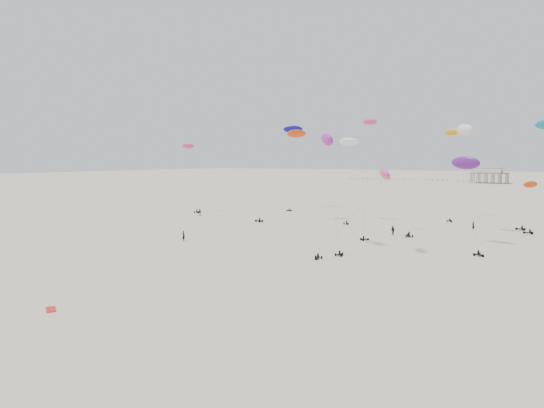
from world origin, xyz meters
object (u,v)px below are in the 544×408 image
Objects in this scene: pavilion_main at (489,176)px; rig_4 at (451,150)px; spectator_0 at (184,241)px; rig_0 at (375,186)px.

pavilion_main is 0.82× the size of rig_4.
spectator_0 is (-31.44, -68.04, -17.44)m from rig_4.
rig_4 is at bearing -96.85° from spectator_0.
rig_4 is (-3.25, 60.74, 6.49)m from rig_0.
pavilion_main is 270.19m from spectator_0.
rig_0 is at bearing 53.27° from rig_4.
rig_0 is 7.90× the size of spectator_0.
rig_0 is 0.67× the size of rig_4.
spectator_0 is (-34.70, -7.30, -10.95)m from rig_0.
pavilion_main is 204.31m from rig_4.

